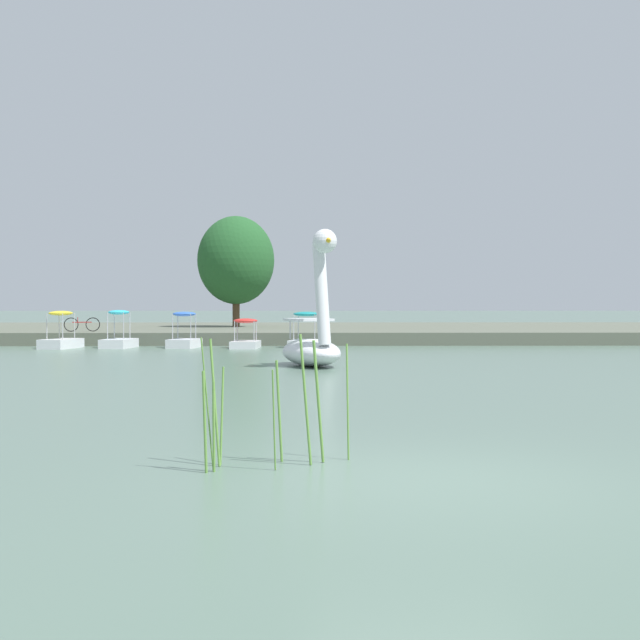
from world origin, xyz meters
TOP-DOWN VIEW (x-y plane):
  - ground_plane at (0.00, 0.00)m, footprint 471.02×471.02m
  - shore_bank_far at (0.00, 39.31)m, footprint 123.14×21.65m
  - swan_boat at (-1.10, 16.18)m, footprint 2.44×3.66m
  - pedal_boat_teal at (-1.29, 26.89)m, footprint 1.63×2.18m
  - pedal_boat_red at (-3.90, 26.63)m, footprint 1.25×1.96m
  - pedal_boat_blue at (-6.56, 26.93)m, footprint 1.38×1.95m
  - pedal_boat_cyan at (-9.36, 26.88)m, footprint 1.32×2.18m
  - pedal_boat_yellow at (-11.76, 26.59)m, footprint 1.50×2.29m
  - tree_sapling_by_fence at (-5.30, 38.43)m, footprint 6.17×6.18m
  - bicycle_parked at (-11.92, 30.50)m, footprint 1.61×0.45m
  - reed_clump_foreground at (-1.77, 0.79)m, footprint 1.69×0.80m

SIDE VIEW (x-z plane):
  - ground_plane at x=0.00m, z-range 0.00..0.00m
  - shore_bank_far at x=0.00m, z-range 0.00..0.59m
  - pedal_boat_red at x=-3.90m, z-range -0.25..1.02m
  - pedal_boat_cyan at x=-9.36m, z-range -0.39..1.24m
  - pedal_boat_blue at x=-6.56m, z-range -0.34..1.22m
  - pedal_boat_yellow at x=-11.76m, z-range -0.33..1.27m
  - pedal_boat_teal at x=-1.29m, z-range -0.31..1.25m
  - reed_clump_foreground at x=-1.77m, z-range -0.10..1.43m
  - swan_boat at x=-1.10m, z-range -1.18..2.87m
  - bicycle_parked at x=-11.92m, z-range 0.59..1.27m
  - tree_sapling_by_fence at x=-5.30m, z-range 1.23..7.54m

